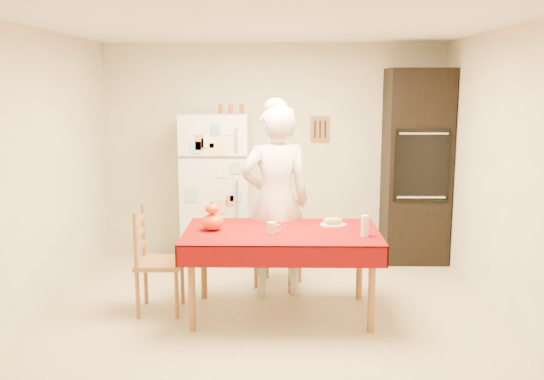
{
  "coord_description": "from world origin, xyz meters",
  "views": [
    {
      "loc": [
        0.09,
        -4.95,
        2.03
      ],
      "look_at": [
        0.01,
        0.2,
        1.12
      ],
      "focal_mm": 40.0,
      "sensor_mm": 36.0,
      "label": 1
    }
  ],
  "objects_px": {
    "chair_far": "(280,235)",
    "wine_glass": "(365,226)",
    "chair_left": "(152,257)",
    "bread_plate": "(333,225)",
    "refrigerator": "(217,188)",
    "seated_woman": "(276,202)",
    "pumpkin_lower": "(212,222)",
    "dining_table": "(282,238)",
    "coffee_mug": "(272,228)",
    "oven_cabinet": "(416,166)"
  },
  "relations": [
    {
      "from": "pumpkin_lower",
      "to": "bread_plate",
      "type": "distance_m",
      "value": 1.09
    },
    {
      "from": "refrigerator",
      "to": "oven_cabinet",
      "type": "bearing_deg",
      "value": 1.18
    },
    {
      "from": "oven_cabinet",
      "to": "dining_table",
      "type": "relative_size",
      "value": 1.29
    },
    {
      "from": "pumpkin_lower",
      "to": "wine_glass",
      "type": "xyz_separation_m",
      "value": [
        1.31,
        -0.18,
        0.02
      ]
    },
    {
      "from": "seated_woman",
      "to": "coffee_mug",
      "type": "height_order",
      "value": "seated_woman"
    },
    {
      "from": "chair_left",
      "to": "bread_plate",
      "type": "xyz_separation_m",
      "value": [
        1.62,
        0.15,
        0.26
      ]
    },
    {
      "from": "coffee_mug",
      "to": "pumpkin_lower",
      "type": "relative_size",
      "value": 0.52
    },
    {
      "from": "pumpkin_lower",
      "to": "wine_glass",
      "type": "relative_size",
      "value": 1.1
    },
    {
      "from": "coffee_mug",
      "to": "pumpkin_lower",
      "type": "height_order",
      "value": "pumpkin_lower"
    },
    {
      "from": "chair_left",
      "to": "dining_table",
      "type": "bearing_deg",
      "value": -93.51
    },
    {
      "from": "dining_table",
      "to": "chair_far",
      "type": "bearing_deg",
      "value": 90.93
    },
    {
      "from": "chair_left",
      "to": "wine_glass",
      "type": "bearing_deg",
      "value": -97.81
    },
    {
      "from": "dining_table",
      "to": "wine_glass",
      "type": "distance_m",
      "value": 0.74
    },
    {
      "from": "seated_woman",
      "to": "bread_plate",
      "type": "xyz_separation_m",
      "value": [
        0.52,
        -0.31,
        -0.15
      ]
    },
    {
      "from": "chair_far",
      "to": "pumpkin_lower",
      "type": "xyz_separation_m",
      "value": [
        -0.59,
        -0.82,
        0.33
      ]
    },
    {
      "from": "chair_far",
      "to": "chair_left",
      "type": "distance_m",
      "value": 1.39
    },
    {
      "from": "seated_woman",
      "to": "wine_glass",
      "type": "relative_size",
      "value": 10.47
    },
    {
      "from": "pumpkin_lower",
      "to": "refrigerator",
      "type": "bearing_deg",
      "value": 94.77
    },
    {
      "from": "chair_far",
      "to": "wine_glass",
      "type": "height_order",
      "value": "chair_far"
    },
    {
      "from": "chair_far",
      "to": "bread_plate",
      "type": "distance_m",
      "value": 0.85
    },
    {
      "from": "seated_woman",
      "to": "pumpkin_lower",
      "type": "xyz_separation_m",
      "value": [
        -0.55,
        -0.48,
        -0.09
      ]
    },
    {
      "from": "dining_table",
      "to": "wine_glass",
      "type": "xyz_separation_m",
      "value": [
        0.7,
        -0.17,
        0.16
      ]
    },
    {
      "from": "oven_cabinet",
      "to": "chair_left",
      "type": "height_order",
      "value": "oven_cabinet"
    },
    {
      "from": "seated_woman",
      "to": "pumpkin_lower",
      "type": "bearing_deg",
      "value": 30.07
    },
    {
      "from": "refrigerator",
      "to": "wine_glass",
      "type": "bearing_deg",
      "value": -51.93
    },
    {
      "from": "chair_far",
      "to": "coffee_mug",
      "type": "distance_m",
      "value": 1.0
    },
    {
      "from": "coffee_mug",
      "to": "chair_far",
      "type": "bearing_deg",
      "value": 85.65
    },
    {
      "from": "seated_woman",
      "to": "pumpkin_lower",
      "type": "distance_m",
      "value": 0.74
    },
    {
      "from": "refrigerator",
      "to": "bread_plate",
      "type": "relative_size",
      "value": 7.08
    },
    {
      "from": "chair_left",
      "to": "chair_far",
      "type": "bearing_deg",
      "value": -56.34
    },
    {
      "from": "seated_woman",
      "to": "coffee_mug",
      "type": "xyz_separation_m",
      "value": [
        -0.03,
        -0.6,
        -0.11
      ]
    },
    {
      "from": "refrigerator",
      "to": "dining_table",
      "type": "height_order",
      "value": "refrigerator"
    },
    {
      "from": "coffee_mug",
      "to": "pumpkin_lower",
      "type": "xyz_separation_m",
      "value": [
        -0.52,
        0.12,
        0.02
      ]
    },
    {
      "from": "refrigerator",
      "to": "wine_glass",
      "type": "relative_size",
      "value": 9.66
    },
    {
      "from": "oven_cabinet",
      "to": "chair_far",
      "type": "relative_size",
      "value": 2.32
    },
    {
      "from": "chair_far",
      "to": "wine_glass",
      "type": "relative_size",
      "value": 5.4
    },
    {
      "from": "refrigerator",
      "to": "chair_left",
      "type": "distance_m",
      "value": 1.73
    },
    {
      "from": "seated_woman",
      "to": "bread_plate",
      "type": "bearing_deg",
      "value": 138.55
    },
    {
      "from": "dining_table",
      "to": "pumpkin_lower",
      "type": "relative_size",
      "value": 8.76
    },
    {
      "from": "oven_cabinet",
      "to": "seated_woman",
      "type": "relative_size",
      "value": 1.19
    },
    {
      "from": "chair_left",
      "to": "seated_woman",
      "type": "xyz_separation_m",
      "value": [
        1.09,
        0.46,
        0.41
      ]
    },
    {
      "from": "oven_cabinet",
      "to": "dining_table",
      "type": "bearing_deg",
      "value": -131.49
    },
    {
      "from": "dining_table",
      "to": "pumpkin_lower",
      "type": "height_order",
      "value": "pumpkin_lower"
    },
    {
      "from": "seated_woman",
      "to": "pumpkin_lower",
      "type": "relative_size",
      "value": 9.5
    },
    {
      "from": "seated_woman",
      "to": "chair_left",
      "type": "bearing_deg",
      "value": 11.52
    },
    {
      "from": "chair_left",
      "to": "wine_glass",
      "type": "xyz_separation_m",
      "value": [
        1.85,
        -0.21,
        0.34
      ]
    },
    {
      "from": "chair_left",
      "to": "coffee_mug",
      "type": "height_order",
      "value": "chair_left"
    },
    {
      "from": "dining_table",
      "to": "chair_far",
      "type": "distance_m",
      "value": 0.86
    },
    {
      "from": "bread_plate",
      "to": "chair_left",
      "type": "bearing_deg",
      "value": -174.63
    },
    {
      "from": "seated_woman",
      "to": "wine_glass",
      "type": "bearing_deg",
      "value": 127.58
    }
  ]
}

